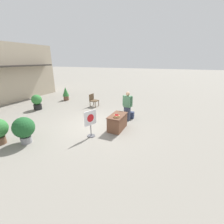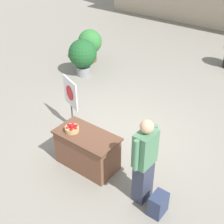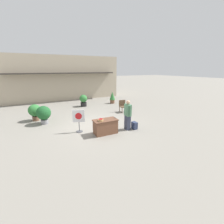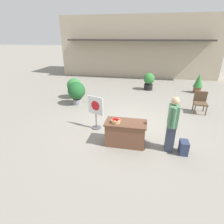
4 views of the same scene
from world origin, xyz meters
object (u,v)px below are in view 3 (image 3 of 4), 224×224
(person_visitor, at_px, (128,115))
(potted_plant_far_right, at_px, (112,97))
(potted_plant_far_left, at_px, (35,111))
(apple_basket, at_px, (101,120))
(backpack, at_px, (134,125))
(display_table, at_px, (105,127))
(poster_board, at_px, (79,120))
(patio_chair, at_px, (123,105))
(potted_plant_near_right, at_px, (44,114))
(potted_plant_near_left, at_px, (83,100))

(person_visitor, relative_size, potted_plant_far_right, 1.47)
(potted_plant_far_left, bearing_deg, apple_basket, -53.43)
(backpack, xyz_separation_m, potted_plant_far_left, (-5.15, 4.25, 0.46))
(person_visitor, bearing_deg, potted_plant_far_left, -38.21)
(display_table, distance_m, poster_board, 1.52)
(person_visitor, xyz_separation_m, potted_plant_far_right, (2.33, 6.52, -0.25))
(patio_chair, bearing_deg, apple_basket, -41.54)
(poster_board, bearing_deg, backpack, 91.81)
(patio_chair, xyz_separation_m, potted_plant_far_right, (0.67, 3.21, 0.10))
(person_visitor, distance_m, backpack, 0.80)
(potted_plant_near_right, bearing_deg, apple_basket, -51.25)
(potted_plant_near_left, bearing_deg, backpack, -81.01)
(potted_plant_far_right, bearing_deg, potted_plant_far_left, -161.28)
(display_table, xyz_separation_m, potted_plant_far_left, (-3.37, 4.06, 0.28))
(poster_board, distance_m, patio_chair, 4.88)
(backpack, distance_m, potted_plant_near_left, 6.83)
(apple_basket, bearing_deg, poster_board, 134.58)
(potted_plant_far_left, bearing_deg, poster_board, -56.13)
(potted_plant_near_left, bearing_deg, patio_chair, -54.90)
(backpack, distance_m, potted_plant_far_right, 6.93)
(apple_basket, bearing_deg, person_visitor, 0.55)
(display_table, relative_size, potted_plant_far_right, 1.11)
(person_visitor, bearing_deg, display_table, -0.00)
(potted_plant_near_left, bearing_deg, poster_board, -108.73)
(backpack, distance_m, potted_plant_near_right, 5.73)
(person_visitor, relative_size, potted_plant_near_left, 1.58)
(person_visitor, height_order, potted_plant_near_left, person_visitor)
(display_table, bearing_deg, potted_plant_far_left, 129.77)
(apple_basket, height_order, person_visitor, person_visitor)
(person_visitor, relative_size, poster_board, 1.36)
(poster_board, bearing_deg, display_table, 76.25)
(person_visitor, relative_size, patio_chair, 1.80)
(apple_basket, distance_m, potted_plant_far_left, 5.16)
(potted_plant_near_right, bearing_deg, person_visitor, -36.90)
(person_visitor, bearing_deg, patio_chair, -113.89)
(potted_plant_near_left, bearing_deg, person_visitor, -84.34)
(display_table, height_order, backpack, display_table)
(display_table, distance_m, apple_basket, 0.56)
(display_table, xyz_separation_m, apple_basket, (-0.31, -0.08, 0.46))
(potted_plant_near_left, distance_m, potted_plant_far_right, 2.99)
(person_visitor, bearing_deg, potted_plant_far_right, -106.87)
(backpack, xyz_separation_m, potted_plant_near_right, (-4.65, 3.31, 0.47))
(display_table, distance_m, potted_plant_near_left, 6.59)
(poster_board, relative_size, potted_plant_near_right, 1.08)
(potted_plant_near_right, bearing_deg, backpack, -35.46)
(display_table, relative_size, potted_plant_near_right, 1.11)
(apple_basket, bearing_deg, potted_plant_far_right, 58.52)
(display_table, distance_m, backpack, 1.80)
(backpack, height_order, poster_board, poster_board)
(person_visitor, bearing_deg, apple_basket, 3.34)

